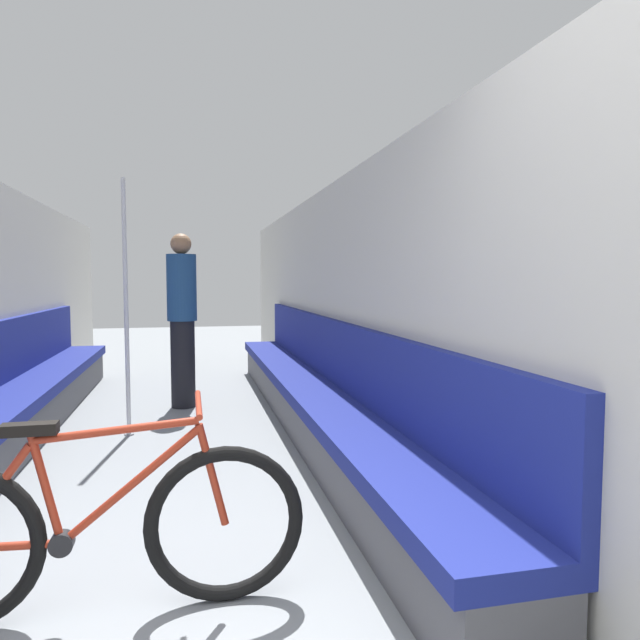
{
  "coord_description": "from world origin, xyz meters",
  "views": [
    {
      "loc": [
        0.18,
        -1.13,
        1.32
      ],
      "look_at": [
        1.16,
        3.15,
        1.01
      ],
      "focal_mm": 32.0,
      "sensor_mm": 36.0,
      "label": 1
    }
  ],
  "objects": [
    {
      "name": "wall_right",
      "position": [
        1.48,
        3.77,
        1.09
      ],
      "size": [
        0.1,
        10.74,
        2.18
      ],
      "primitive_type": "cube",
      "color": "beige",
      "rests_on": "ground"
    },
    {
      "name": "bench_seat_row_left",
      "position": [
        -1.22,
        3.66,
        0.3
      ],
      "size": [
        0.5,
        6.57,
        0.97
      ],
      "color": "#4C4C51",
      "rests_on": "ground"
    },
    {
      "name": "bench_seat_row_right",
      "position": [
        1.22,
        3.66,
        0.3
      ],
      "size": [
        0.5,
        6.57,
        0.97
      ],
      "color": "#4C4C51",
      "rests_on": "ground"
    },
    {
      "name": "bicycle",
      "position": [
        -0.19,
        1.17,
        0.34
      ],
      "size": [
        1.64,
        0.46,
        0.84
      ],
      "rotation": [
        0.0,
        0.0,
        0.05
      ],
      "color": "black",
      "rests_on": "ground"
    },
    {
      "name": "grab_pole_near",
      "position": [
        -0.34,
        3.88,
        1.05
      ],
      "size": [
        0.08,
        0.08,
        2.16
      ],
      "color": "gray",
      "rests_on": "ground"
    },
    {
      "name": "passenger_standing",
      "position": [
        0.1,
        4.87,
        0.93
      ],
      "size": [
        0.3,
        0.3,
        1.79
      ],
      "rotation": [
        0.0,
        0.0,
        -0.04
      ],
      "color": "black",
      "rests_on": "ground"
    }
  ]
}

